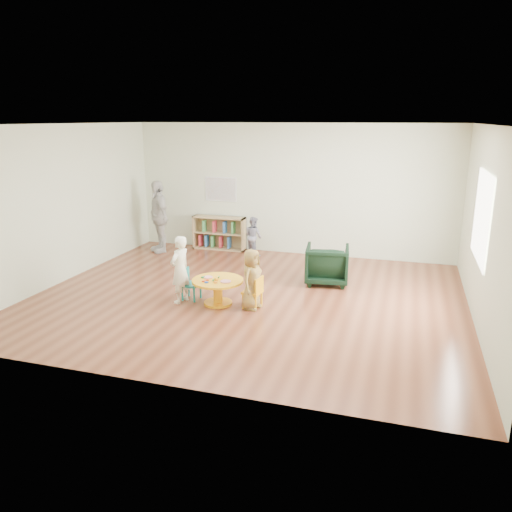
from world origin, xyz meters
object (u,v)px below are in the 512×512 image
Objects in this scene: child_left at (180,270)px; adult_caretaker at (159,216)px; child_right at (252,279)px; activity_table at (218,287)px; kid_chair_right at (254,291)px; armchair at (327,264)px; kid_chair_left at (189,283)px; bookshelf at (219,233)px; toddler at (253,236)px.

child_left is 0.69× the size of adult_caretaker.
child_left is 1.14× the size of child_right.
kid_chair_right is at bearing 0.99° from activity_table.
armchair is at bearing 28.36° from adult_caretaker.
adult_caretaker reaches higher than armchair.
child_right reaches higher than kid_chair_right.
adult_caretaker reaches higher than kid_chair_left.
child_right is at bearing -61.28° from bookshelf.
adult_caretaker is at bearing 56.16° from child_right.
kid_chair_right is 0.53× the size of child_right.
child_left reaches higher than kid_chair_right.
child_right is (1.83, -3.33, 0.11)m from bookshelf.
activity_table is 3.68m from adult_caretaker.
bookshelf is at bearing 37.02° from child_right.
activity_table is at bearing 112.57° from child_left.
armchair is at bearing 46.25° from activity_table.
activity_table is 0.54m from kid_chair_left.
child_left reaches higher than bookshelf.
armchair is 0.48× the size of adult_caretaker.
toddler reaches higher than bookshelf.
activity_table is 1.62× the size of kid_chair_right.
kid_chair_right is 0.60× the size of toddler.
kid_chair_left is 1.01× the size of kid_chair_right.
kid_chair_right is 0.46× the size of child_left.
child_right is 1.13× the size of toddler.
child_left reaches higher than child_right.
activity_table is at bearing 86.65° from kid_chair_left.
bookshelf is at bearing -162.67° from kid_chair_left.
armchair is 0.90× the size of toddler.
armchair reaches higher than kid_chair_right.
child_left reaches higher than kid_chair_left.
child_left is at bearing -19.82° from kid_chair_left.
child_right is (1.11, -0.10, 0.20)m from kid_chair_left.
toddler is at bearing -179.16° from kid_chair_left.
child_right is (-0.92, -1.59, 0.13)m from armchair.
activity_table is 0.75× the size of child_left.
armchair reaches higher than kid_chair_left.
toddler is (-0.33, 2.98, 0.14)m from activity_table.
child_left reaches higher than activity_table.
kid_chair_right is at bearing -60.53° from bookshelf.
adult_caretaker reaches higher than activity_table.
kid_chair_right is 0.32× the size of adult_caretaker.
kid_chair_left is at bearing 93.05° from child_right.
bookshelf is at bearing 110.72° from activity_table.
adult_caretaker is at bearing -23.32° from armchair.
child_right reaches higher than armchair.
bookshelf is (-1.25, 3.31, 0.08)m from activity_table.
kid_chair_left is at bearing 29.03° from armchair.
toddler is at bearing 96.35° from activity_table.
adult_caretaker is (-2.11, -0.28, 0.37)m from toddler.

